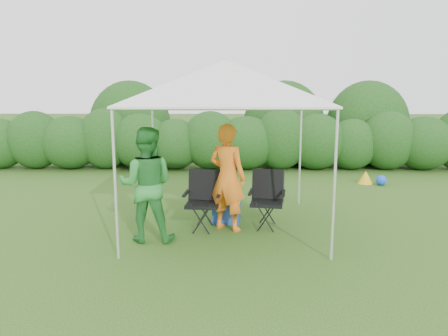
{
  "coord_description": "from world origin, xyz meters",
  "views": [
    {
      "loc": [
        0.09,
        -6.82,
        2.37
      ],
      "look_at": [
        -0.03,
        0.4,
        1.05
      ],
      "focal_mm": 35.0,
      "sensor_mm": 36.0,
      "label": 1
    }
  ],
  "objects_px": {
    "man": "(227,177)",
    "woman": "(146,185)",
    "cooler": "(226,211)",
    "chair_left": "(204,196)",
    "canopy": "(226,83)",
    "chair_right": "(267,195)"
  },
  "relations": [
    {
      "from": "man",
      "to": "woman",
      "type": "xyz_separation_m",
      "value": [
        -1.25,
        -0.56,
        -0.01
      ]
    },
    {
      "from": "man",
      "to": "cooler",
      "type": "height_order",
      "value": "man"
    },
    {
      "from": "chair_left",
      "to": "cooler",
      "type": "distance_m",
      "value": 0.61
    },
    {
      "from": "canopy",
      "to": "chair_left",
      "type": "xyz_separation_m",
      "value": [
        -0.38,
        -0.1,
        -1.9
      ]
    },
    {
      "from": "canopy",
      "to": "chair_left",
      "type": "distance_m",
      "value": 1.94
    },
    {
      "from": "chair_right",
      "to": "man",
      "type": "relative_size",
      "value": 0.54
    },
    {
      "from": "chair_left",
      "to": "man",
      "type": "xyz_separation_m",
      "value": [
        0.41,
        -0.07,
        0.34
      ]
    },
    {
      "from": "chair_right",
      "to": "cooler",
      "type": "height_order",
      "value": "chair_right"
    },
    {
      "from": "woman",
      "to": "cooler",
      "type": "xyz_separation_m",
      "value": [
        1.23,
        0.94,
        -0.69
      ]
    },
    {
      "from": "chair_left",
      "to": "woman",
      "type": "height_order",
      "value": "woman"
    },
    {
      "from": "woman",
      "to": "cooler",
      "type": "bearing_deg",
      "value": -142.98
    },
    {
      "from": "canopy",
      "to": "chair_right",
      "type": "xyz_separation_m",
      "value": [
        0.72,
        0.02,
        -1.91
      ]
    },
    {
      "from": "canopy",
      "to": "man",
      "type": "xyz_separation_m",
      "value": [
        0.03,
        -0.17,
        -1.56
      ]
    },
    {
      "from": "canopy",
      "to": "woman",
      "type": "xyz_separation_m",
      "value": [
        -1.22,
        -0.73,
        -1.56
      ]
    },
    {
      "from": "chair_right",
      "to": "cooler",
      "type": "bearing_deg",
      "value": 173.49
    },
    {
      "from": "woman",
      "to": "cooler",
      "type": "distance_m",
      "value": 1.7
    },
    {
      "from": "chair_left",
      "to": "cooler",
      "type": "bearing_deg",
      "value": 43.72
    },
    {
      "from": "canopy",
      "to": "cooler",
      "type": "distance_m",
      "value": 2.26
    },
    {
      "from": "chair_left",
      "to": "cooler",
      "type": "xyz_separation_m",
      "value": [
        0.39,
        0.31,
        -0.35
      ]
    },
    {
      "from": "man",
      "to": "woman",
      "type": "bearing_deg",
      "value": 54.31
    },
    {
      "from": "chair_left",
      "to": "man",
      "type": "height_order",
      "value": "man"
    },
    {
      "from": "canopy",
      "to": "chair_left",
      "type": "height_order",
      "value": "canopy"
    }
  ]
}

